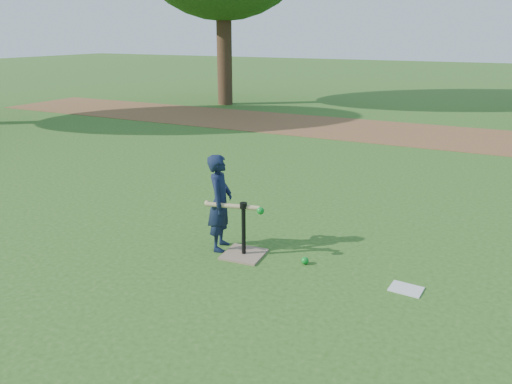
% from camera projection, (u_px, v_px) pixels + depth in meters
% --- Properties ---
extents(ground, '(80.00, 80.00, 0.00)m').
position_uv_depth(ground, '(240.00, 239.00, 5.96)').
color(ground, '#285116').
rests_on(ground, ground).
extents(dirt_strip, '(24.00, 3.00, 0.01)m').
position_uv_depth(dirt_strip, '(384.00, 132.00, 12.33)').
color(dirt_strip, brown).
rests_on(dirt_strip, ground).
extents(child, '(0.37, 0.46, 1.10)m').
position_uv_depth(child, '(220.00, 203.00, 5.55)').
color(child, black).
rests_on(child, ground).
extents(wiffle_ball_ground, '(0.08, 0.08, 0.08)m').
position_uv_depth(wiffle_ball_ground, '(305.00, 261.00, 5.31)').
color(wiffle_ball_ground, '#0B801F').
rests_on(wiffle_ball_ground, ground).
extents(clipboard, '(0.32, 0.25, 0.01)m').
position_uv_depth(clipboard, '(406.00, 289.00, 4.79)').
color(clipboard, silver).
rests_on(clipboard, ground).
extents(batting_tee, '(0.46, 0.46, 0.61)m').
position_uv_depth(batting_tee, '(244.00, 246.00, 5.50)').
color(batting_tee, '#896E57').
rests_on(batting_tee, ground).
extents(swing_action, '(0.70, 0.19, 0.08)m').
position_uv_depth(swing_action, '(236.00, 207.00, 5.37)').
color(swing_action, tan).
rests_on(swing_action, ground).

